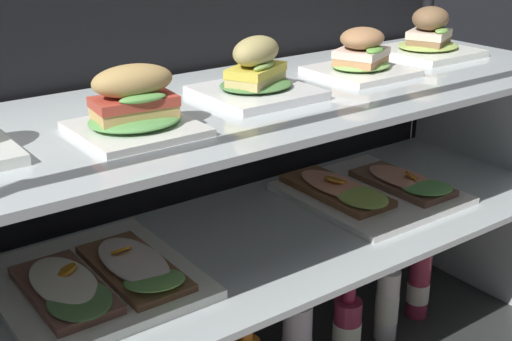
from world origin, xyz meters
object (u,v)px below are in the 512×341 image
Objects in this scene: plated_roll_sandwich_mid_left at (361,57)px; open_sandwich_tray_mid_left at (98,279)px; plated_roll_sandwich_near_left_corner at (254,76)px; juice_bottle_back_left at (387,303)px; plated_roll_sandwich_far_left at (135,108)px; juice_bottle_front_fourth at (297,341)px; open_sandwich_tray_mid_right at (371,190)px; juice_bottle_front_second at (347,328)px; juice_bottle_back_center at (419,283)px; plated_roll_sandwich_mid_right at (429,39)px.

plated_roll_sandwich_mid_left reaches higher than open_sandwich_tray_mid_left.
plated_roll_sandwich_mid_left is 0.53× the size of open_sandwich_tray_mid_left.
plated_roll_sandwich_near_left_corner is 0.72m from juice_bottle_back_left.
juice_bottle_front_fourth is (0.37, 0.03, -0.61)m from plated_roll_sandwich_far_left.
open_sandwich_tray_mid_right reaches higher than juice_bottle_front_second.
juice_bottle_front_second is at bearing -179.68° from juice_bottle_back_left.
juice_bottle_back_center is at bearing 3.07° from plated_roll_sandwich_far_left.
plated_roll_sandwich_far_left is at bearing -166.90° from plated_roll_sandwich_near_left_corner.
plated_roll_sandwich_mid_right reaches higher than plated_roll_sandwich_mid_left.
plated_roll_sandwich_mid_left is at bearing 171.78° from juice_bottle_back_center.
open_sandwich_tray_mid_left is 1.45× the size of juice_bottle_front_fourth.
juice_bottle_front_fourth is 0.15m from juice_bottle_front_second.
plated_roll_sandwich_far_left is 0.52× the size of open_sandwich_tray_mid_left.
plated_roll_sandwich_near_left_corner is at bearing -174.04° from plated_roll_sandwich_mid_right.
juice_bottle_front_second is at bearing -133.35° from plated_roll_sandwich_mid_left.
open_sandwich_tray_mid_right is at bearing 169.91° from juice_bottle_back_center.
juice_bottle_front_second is (0.58, -0.05, -0.31)m from open_sandwich_tray_mid_left.
juice_bottle_back_center is (0.79, 0.04, -0.62)m from plated_roll_sandwich_far_left.
plated_roll_sandwich_far_left is 0.85m from plated_roll_sandwich_mid_right.
plated_roll_sandwich_mid_left reaches higher than juice_bottle_front_second.
plated_roll_sandwich_mid_left is at bearing 13.11° from juice_bottle_front_fourth.
open_sandwich_tray_mid_right reaches higher than juice_bottle_front_fourth.
plated_roll_sandwich_far_left reaches higher than juice_bottle_front_fourth.
juice_bottle_back_left is (0.37, -0.05, -0.61)m from plated_roll_sandwich_near_left_corner.
plated_roll_sandwich_near_left_corner is (0.28, 0.07, -0.00)m from plated_roll_sandwich_far_left.
plated_roll_sandwich_near_left_corner is 0.99× the size of plated_roll_sandwich_mid_right.
juice_bottle_front_second is at bearing 2.05° from plated_roll_sandwich_far_left.
plated_roll_sandwich_mid_left is at bearing 0.75° from open_sandwich_tray_mid_left.
juice_bottle_back_center is (0.28, 0.02, 0.01)m from juice_bottle_front_second.
juice_bottle_front_second is (-0.05, -0.06, -0.63)m from plated_roll_sandwich_mid_left.
plated_roll_sandwich_far_left is 0.58m from plated_roll_sandwich_mid_left.
open_sandwich_tray_mid_left is at bearing 175.05° from juice_bottle_front_fourth.
plated_roll_sandwich_mid_right is 0.94× the size of juice_bottle_front_second.
plated_roll_sandwich_mid_right reaches higher than juice_bottle_back_left.
juice_bottle_front_second is (-0.33, -0.11, -0.63)m from plated_roll_sandwich_mid_right.
juice_bottle_back_left is (0.08, -0.06, -0.61)m from plated_roll_sandwich_mid_left.
plated_roll_sandwich_mid_right is at bearing 58.96° from juice_bottle_back_center.
plated_roll_sandwich_mid_right is 0.65m from juice_bottle_back_left.
juice_bottle_front_second is 0.85× the size of juice_bottle_back_left.
juice_bottle_front_second is 0.28m from juice_bottle_back_center.
plated_roll_sandwich_mid_right is at bearing 17.96° from juice_bottle_front_second.
plated_roll_sandwich_mid_left reaches higher than juice_bottle_back_left.
open_sandwich_tray_mid_right is at bearing 116.34° from juice_bottle_back_left.
open_sandwich_tray_mid_left reaches higher than juice_bottle_back_left.
juice_bottle_front_fourth is (-0.25, -0.04, -0.29)m from open_sandwich_tray_mid_right.
plated_roll_sandwich_near_left_corner is at bearing 177.45° from juice_bottle_back_center.
juice_bottle_front_second is at bearing -153.38° from open_sandwich_tray_mid_right.
juice_bottle_back_center is (0.14, 0.02, -0.00)m from juice_bottle_back_left.
juice_bottle_back_left is (0.28, -0.01, -0.00)m from juice_bottle_front_fourth.
plated_roll_sandwich_mid_right is 0.57× the size of open_sandwich_tray_mid_left.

